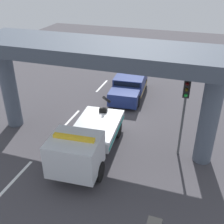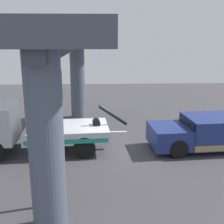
% 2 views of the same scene
% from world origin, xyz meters
% --- Properties ---
extents(ground_plane, '(60.00, 40.00, 0.10)m').
position_xyz_m(ground_plane, '(0.00, 0.00, -0.05)').
color(ground_plane, '#423F44').
extents(lane_stripe_west, '(2.60, 0.16, 0.01)m').
position_xyz_m(lane_stripe_west, '(-6.00, -2.68, 0.00)').
color(lane_stripe_west, silver).
rests_on(lane_stripe_west, ground).
extents(lane_stripe_mid, '(2.60, 0.16, 0.01)m').
position_xyz_m(lane_stripe_mid, '(0.00, -2.68, 0.00)').
color(lane_stripe_mid, silver).
rests_on(lane_stripe_mid, ground).
extents(tow_truck_white, '(7.32, 2.81, 2.46)m').
position_xyz_m(tow_truck_white, '(3.72, 0.06, 1.20)').
color(tow_truck_white, silver).
rests_on(tow_truck_white, ground).
extents(towed_van_green, '(5.34, 2.54, 1.58)m').
position_xyz_m(towed_van_green, '(-5.04, -0.01, 0.78)').
color(towed_van_green, navy).
rests_on(towed_van_green, ground).
extents(overpass_structure, '(3.60, 13.60, 5.71)m').
position_xyz_m(overpass_structure, '(1.66, 0.00, 4.78)').
color(overpass_structure, '#4C5666').
rests_on(overpass_structure, ground).
extents(traffic_light_near, '(0.39, 0.32, 4.32)m').
position_xyz_m(traffic_light_near, '(1.52, 4.56, 3.15)').
color(traffic_light_near, '#515456').
rests_on(traffic_light_near, ground).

